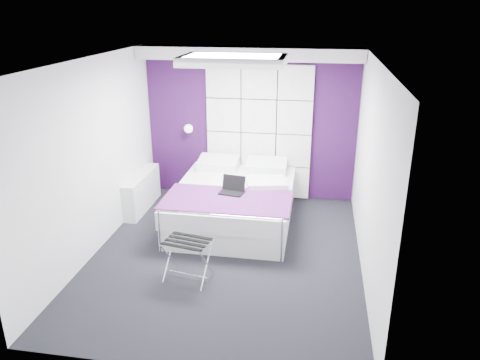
% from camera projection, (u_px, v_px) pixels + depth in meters
% --- Properties ---
extents(floor, '(4.40, 4.40, 0.00)m').
position_uv_depth(floor, '(227.00, 255.00, 6.42)').
color(floor, black).
rests_on(floor, ground).
extents(ceiling, '(4.40, 4.40, 0.00)m').
position_uv_depth(ceiling, '(224.00, 61.00, 5.50)').
color(ceiling, white).
rests_on(ceiling, wall_back).
extents(wall_back, '(3.60, 0.00, 3.60)m').
position_uv_depth(wall_back, '(251.00, 124.00, 7.99)').
color(wall_back, white).
rests_on(wall_back, floor).
extents(wall_left, '(0.00, 4.40, 4.40)m').
position_uv_depth(wall_left, '(93.00, 158.00, 6.24)').
color(wall_left, white).
rests_on(wall_left, floor).
extents(wall_right, '(0.00, 4.40, 4.40)m').
position_uv_depth(wall_right, '(371.00, 173.00, 5.68)').
color(wall_right, white).
rests_on(wall_right, floor).
extents(accent_wall, '(3.58, 0.02, 2.58)m').
position_uv_depth(accent_wall, '(250.00, 124.00, 7.98)').
color(accent_wall, '#2F0D3A').
rests_on(accent_wall, wall_back).
extents(soffit, '(3.58, 0.50, 0.20)m').
position_uv_depth(soffit, '(249.00, 53.00, 7.33)').
color(soffit, white).
rests_on(soffit, wall_back).
extents(headboard, '(1.80, 0.08, 2.30)m').
position_uv_depth(headboard, '(259.00, 133.00, 7.96)').
color(headboard, silver).
rests_on(headboard, wall_back).
extents(skylight, '(1.36, 0.86, 0.12)m').
position_uv_depth(skylight, '(233.00, 59.00, 6.07)').
color(skylight, white).
rests_on(skylight, ceiling).
extents(wall_lamp, '(0.15, 0.15, 0.15)m').
position_uv_depth(wall_lamp, '(189.00, 128.00, 8.05)').
color(wall_lamp, white).
rests_on(wall_lamp, wall_back).
extents(radiator, '(0.22, 1.20, 0.60)m').
position_uv_depth(radiator, '(142.00, 192.00, 7.77)').
color(radiator, white).
rests_on(radiator, floor).
extents(bed, '(1.83, 2.21, 0.77)m').
position_uv_depth(bed, '(234.00, 203.00, 7.27)').
color(bed, white).
rests_on(bed, floor).
extents(nightstand, '(0.43, 0.33, 0.05)m').
position_uv_depth(nightstand, '(214.00, 168.00, 8.19)').
color(nightstand, white).
rests_on(nightstand, wall_back).
extents(luggage_rack, '(0.54, 0.40, 0.53)m').
position_uv_depth(luggage_rack, '(188.00, 260.00, 5.77)').
color(luggage_rack, silver).
rests_on(luggage_rack, floor).
extents(laptop, '(0.35, 0.25, 0.25)m').
position_uv_depth(laptop, '(232.00, 188.00, 6.87)').
color(laptop, black).
rests_on(laptop, bed).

